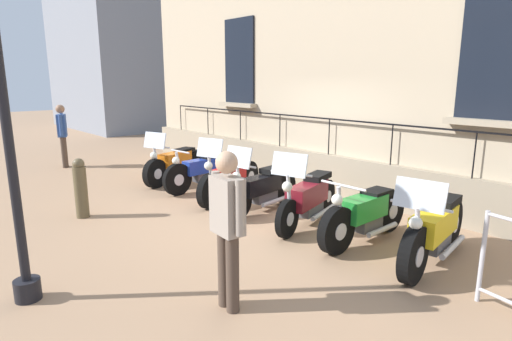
# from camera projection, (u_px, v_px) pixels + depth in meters

# --- Properties ---
(ground_plane) EXTENTS (60.00, 60.00, 0.00)m
(ground_plane) POSITION_uv_depth(u_px,v_px,m) (266.00, 210.00, 7.85)
(ground_plane) COLOR #9E7A5B
(building_facade) EXTENTS (0.82, 13.92, 7.51)m
(building_facade) POSITION_uv_depth(u_px,v_px,m) (346.00, 18.00, 8.51)
(building_facade) COLOR tan
(building_facade) RESTS_ON ground_plane
(motorcycle_orange) EXTENTS (2.08, 0.95, 1.26)m
(motorcycle_orange) POSITION_uv_depth(u_px,v_px,m) (176.00, 164.00, 9.96)
(motorcycle_orange) COLOR black
(motorcycle_orange) RESTS_ON ground_plane
(motorcycle_blue) EXTENTS (2.00, 0.60, 0.95)m
(motorcycle_blue) POSITION_uv_depth(u_px,v_px,m) (201.00, 171.00, 9.22)
(motorcycle_blue) COLOR black
(motorcycle_blue) RESTS_ON ground_plane
(motorcycle_red) EXTENTS (2.05, 0.93, 1.34)m
(motorcycle_red) POSITION_uv_depth(u_px,v_px,m) (230.00, 179.00, 8.46)
(motorcycle_red) COLOR black
(motorcycle_red) RESTS_ON ground_plane
(motorcycle_black) EXTENTS (1.98, 0.67, 1.29)m
(motorcycle_black) POSITION_uv_depth(u_px,v_px,m) (261.00, 189.00, 7.71)
(motorcycle_black) COLOR black
(motorcycle_black) RESTS_ON ground_plane
(motorcycle_maroon) EXTENTS (2.07, 0.86, 1.33)m
(motorcycle_maroon) POSITION_uv_depth(u_px,v_px,m) (308.00, 198.00, 7.00)
(motorcycle_maroon) COLOR black
(motorcycle_maroon) RESTS_ON ground_plane
(motorcycle_green) EXTENTS (2.05, 0.74, 0.99)m
(motorcycle_green) POSITION_uv_depth(u_px,v_px,m) (365.00, 215.00, 6.24)
(motorcycle_green) COLOR black
(motorcycle_green) RESTS_ON ground_plane
(motorcycle_yellow) EXTENTS (2.19, 0.73, 1.28)m
(motorcycle_yellow) POSITION_uv_depth(u_px,v_px,m) (434.00, 231.00, 5.49)
(motorcycle_yellow) COLOR black
(motorcycle_yellow) RESTS_ON ground_plane
(bollard) EXTENTS (0.23, 0.23, 1.07)m
(bollard) POSITION_uv_depth(u_px,v_px,m) (81.00, 188.00, 7.34)
(bollard) COLOR brown
(bollard) RESTS_ON ground_plane
(pedestrian_standing) EXTENTS (0.34, 0.50, 1.73)m
(pedestrian_standing) POSITION_uv_depth(u_px,v_px,m) (62.00, 132.00, 11.45)
(pedestrian_standing) COLOR #47382D
(pedestrian_standing) RESTS_ON ground_plane
(pedestrian_walking) EXTENTS (0.25, 0.53, 1.72)m
(pedestrian_walking) POSITION_uv_depth(u_px,v_px,m) (228.00, 222.00, 4.30)
(pedestrian_walking) COLOR #47382D
(pedestrian_walking) RESTS_ON ground_plane
(distant_building) EXTENTS (4.38, 7.03, 7.60)m
(distant_building) POSITION_uv_depth(u_px,v_px,m) (115.00, 50.00, 20.64)
(distant_building) COLOR gray
(distant_building) RESTS_ON ground_plane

